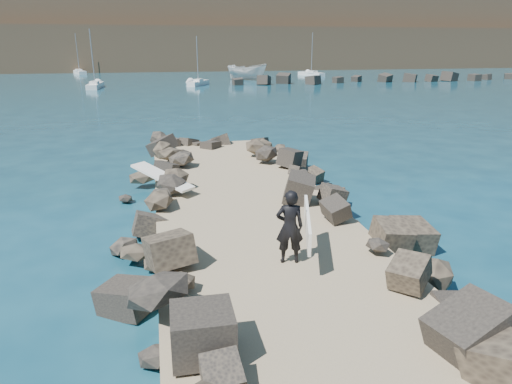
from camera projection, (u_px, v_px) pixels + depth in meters
ground at (250, 226)px, 15.10m from camera, size 800.00×800.00×0.00m
jetty at (263, 242)px, 13.15m from camera, size 6.00×26.00×0.60m
riprap_left at (160, 237)px, 12.97m from camera, size 2.60×22.00×1.00m
riprap_right at (351, 221)px, 14.14m from camera, size 2.60×22.00×1.00m
breakwater_secondary at (395, 78)px, 73.13m from camera, size 52.00×4.00×1.20m
headland at (187, 14)px, 160.89m from camera, size 360.00×140.00×32.00m
surfboard_resting at (162, 180)px, 16.58m from camera, size 2.28×2.39×0.09m
boat_imported at (247, 72)px, 77.64m from camera, size 7.28×5.23×2.64m
surfer_with_board at (292, 226)px, 11.03m from camera, size 1.17×2.24×1.86m
sailboat_b at (198, 83)px, 66.73m from camera, size 3.74×5.64×7.02m
sailboat_a at (95, 86)px, 62.59m from camera, size 1.76×6.54×7.87m
sailboat_e at (79, 72)px, 93.03m from camera, size 3.54×6.72×8.02m
sailboat_d at (311, 74)px, 87.31m from camera, size 3.56×6.69×7.99m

